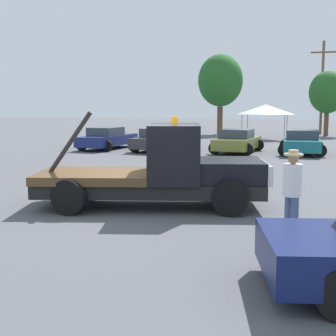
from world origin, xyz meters
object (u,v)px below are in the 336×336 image
object	(u,v)px
parked_car_olive	(237,141)
canopy_tent_white	(265,110)
parked_car_charcoal	(161,140)
utility_pole	(322,85)
person_near_truck	(292,186)
tree_center	(328,92)
tree_left	(220,81)
tow_truck	(164,172)
parked_car_navy	(107,138)
parked_car_teal	(302,142)

from	to	relation	value
parked_car_olive	canopy_tent_white	bearing A→B (deg)	2.70
parked_car_charcoal	utility_pole	size ratio (longest dim) A/B	0.57
utility_pole	person_near_truck	bearing A→B (deg)	-91.48
tree_center	utility_pole	xyz separation A→B (m)	(-0.45, 2.00, 0.70)
person_near_truck	canopy_tent_white	world-z (taller)	canopy_tent_white
utility_pole	tree_left	bearing A→B (deg)	-165.42
tow_truck	tree_center	distance (m)	32.22
parked_car_navy	tree_left	distance (m)	17.61
parked_car_navy	parked_car_charcoal	distance (m)	3.52
parked_car_teal	tree_left	xyz separation A→B (m)	(-7.76, 16.22, 4.25)
parked_car_teal	parked_car_olive	bearing A→B (deg)	94.26
parked_car_olive	parked_car_teal	xyz separation A→B (m)	(3.51, 0.41, 0.00)
person_near_truck	tree_center	distance (m)	33.75
person_near_truck	tree_center	size ratio (longest dim) A/B	0.31
person_near_truck	parked_car_charcoal	world-z (taller)	person_near_truck
canopy_tent_white	tree_left	size ratio (longest dim) A/B	0.44
utility_pole	parked_car_charcoal	bearing A→B (deg)	-115.52
parked_car_teal	tree_center	bearing A→B (deg)	-7.88
person_near_truck	tree_left	world-z (taller)	tree_left
parked_car_olive	tree_center	bearing A→B (deg)	-11.80
parked_car_olive	canopy_tent_white	xyz separation A→B (m)	(0.44, 10.96, 1.69)
parked_car_charcoal	canopy_tent_white	xyz separation A→B (m)	(4.92, 11.17, 1.69)
parked_car_navy	parked_car_charcoal	world-z (taller)	same
tow_truck	utility_pole	world-z (taller)	utility_pole
parked_car_charcoal	tree_center	bearing A→B (deg)	-21.50
parked_car_teal	canopy_tent_white	world-z (taller)	canopy_tent_white
tow_truck	tree_center	world-z (taller)	tree_center
person_near_truck	parked_car_charcoal	size ratio (longest dim) A/B	0.37
utility_pole	canopy_tent_white	bearing A→B (deg)	-117.88
parked_car_navy	parked_car_olive	distance (m)	7.99
parked_car_olive	canopy_tent_white	world-z (taller)	canopy_tent_white
parked_car_navy	tree_center	bearing A→B (deg)	-33.32
person_near_truck	parked_car_teal	world-z (taller)	person_near_truck
tree_left	parked_car_olive	bearing A→B (deg)	-75.66
canopy_tent_white	utility_pole	xyz separation A→B (m)	(4.22, 7.98, 2.13)
tow_truck	parked_car_olive	bearing A→B (deg)	76.25
parked_car_navy	canopy_tent_white	bearing A→B (deg)	-33.12
tow_truck	parked_car_teal	world-z (taller)	tow_truck
canopy_tent_white	utility_pole	distance (m)	9.28
parked_car_teal	utility_pole	distance (m)	18.96
canopy_tent_white	person_near_truck	bearing A→B (deg)	-83.17
parked_car_navy	parked_car_charcoal	bearing A→B (deg)	-88.26
parked_car_teal	utility_pole	bearing A→B (deg)	-5.88
parked_car_teal	utility_pole	world-z (taller)	utility_pole
canopy_tent_white	tree_left	distance (m)	7.79
tree_center	parked_car_charcoal	bearing A→B (deg)	-119.24
parked_car_olive	utility_pole	size ratio (longest dim) A/B	0.52
tree_center	utility_pole	world-z (taller)	utility_pole
person_near_truck	tow_truck	bearing A→B (deg)	-69.15
parked_car_teal	tree_left	size ratio (longest dim) A/B	0.64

